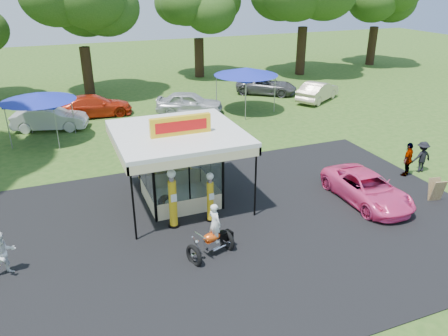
{
  "coord_description": "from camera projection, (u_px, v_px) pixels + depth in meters",
  "views": [
    {
      "loc": [
        -6.73,
        -12.29,
        9.47
      ],
      "look_at": [
        -0.25,
        4.0,
        1.75
      ],
      "focal_mm": 35.0,
      "sensor_mm": 36.0,
      "label": 1
    }
  ],
  "objects": [
    {
      "name": "bg_car_a",
      "position": [
        50.0,
        118.0,
        29.11
      ],
      "size": [
        5.06,
        2.84,
        1.58
      ],
      "primitive_type": "imported",
      "rotation": [
        0.0,
        0.0,
        1.31
      ],
      "color": "silver",
      "rests_on": "ground"
    },
    {
      "name": "spectator_west",
      "position": [
        4.0,
        254.0,
        14.77
      ],
      "size": [
        1.02,
        0.93,
        1.7
      ],
      "primitive_type": "imported",
      "rotation": [
        0.0,
        0.0,
        0.43
      ],
      "color": "white",
      "rests_on": "ground"
    },
    {
      "name": "gas_station_kiosk",
      "position": [
        179.0,
        165.0,
        19.4
      ],
      "size": [
        5.4,
        5.4,
        4.18
      ],
      "color": "white",
      "rests_on": "ground"
    },
    {
      "name": "pink_sedan",
      "position": [
        367.0,
        188.0,
        19.77
      ],
      "size": [
        2.24,
        4.78,
        1.32
      ],
      "primitive_type": "imported",
      "rotation": [
        0.0,
        0.0,
        -0.01
      ],
      "color": "#FF458D",
      "rests_on": "ground"
    },
    {
      "name": "kiosk_car",
      "position": [
        168.0,
        173.0,
        21.8
      ],
      "size": [
        2.82,
        1.13,
        0.96
      ],
      "primitive_type": "imported",
      "rotation": [
        0.0,
        0.0,
        1.57
      ],
      "color": "gold",
      "rests_on": "ground"
    },
    {
      "name": "oak_far_c",
      "position": [
        79.0,
        5.0,
        34.89
      ],
      "size": [
        9.86,
        9.86,
        11.62
      ],
      "color": "black",
      "rests_on": "ground"
    },
    {
      "name": "spectator_east_a",
      "position": [
        422.0,
        157.0,
        22.77
      ],
      "size": [
        1.12,
        0.69,
        1.67
      ],
      "primitive_type": "imported",
      "rotation": [
        0.0,
        0.0,
        3.08
      ],
      "color": "black",
      "rests_on": "ground"
    },
    {
      "name": "gas_pump_right",
      "position": [
        210.0,
        198.0,
        18.02
      ],
      "size": [
        0.41,
        0.41,
        2.22
      ],
      "color": "black",
      "rests_on": "ground"
    },
    {
      "name": "tent_west",
      "position": [
        38.0,
        97.0,
        26.33
      ],
      "size": [
        4.41,
        4.41,
        3.09
      ],
      "rotation": [
        0.0,
        0.0,
        -0.4
      ],
      "color": "gray",
      "rests_on": "ground"
    },
    {
      "name": "asphalt_apron",
      "position": [
        247.0,
        223.0,
        18.24
      ],
      "size": [
        20.0,
        14.0,
        0.04
      ],
      "primitive_type": "cube",
      "color": "black",
      "rests_on": "ground"
    },
    {
      "name": "motorcycle",
      "position": [
        213.0,
        235.0,
        15.87
      ],
      "size": [
        1.92,
        1.36,
        2.17
      ],
      "rotation": [
        0.0,
        0.0,
        0.33
      ],
      "color": "black",
      "rests_on": "ground"
    },
    {
      "name": "spare_tires",
      "position": [
        167.0,
        202.0,
        19.24
      ],
      "size": [
        0.8,
        0.49,
        0.69
      ],
      "rotation": [
        0.0,
        0.0,
        0.01
      ],
      "color": "black",
      "rests_on": "ground"
    },
    {
      "name": "tent_east",
      "position": [
        246.0,
        72.0,
        32.21
      ],
      "size": [
        4.76,
        4.76,
        3.33
      ],
      "rotation": [
        0.0,
        0.0,
        0.37
      ],
      "color": "gray",
      "rests_on": "ground"
    },
    {
      "name": "bg_car_b",
      "position": [
        95.0,
        106.0,
        31.97
      ],
      "size": [
        5.39,
        2.33,
        1.55
      ],
      "primitive_type": "imported",
      "rotation": [
        0.0,
        0.0,
        1.54
      ],
      "color": "red",
      "rests_on": "ground"
    },
    {
      "name": "spectator_east_b",
      "position": [
        408.0,
        160.0,
        22.23
      ],
      "size": [
        1.15,
        0.9,
        1.82
      ],
      "primitive_type": "imported",
      "rotation": [
        0.0,
        0.0,
        3.64
      ],
      "color": "gray",
      "rests_on": "ground"
    },
    {
      "name": "bg_car_d",
      "position": [
        266.0,
        86.0,
        38.06
      ],
      "size": [
        5.63,
        5.04,
        1.45
      ],
      "primitive_type": "imported",
      "rotation": [
        0.0,
        0.0,
        0.93
      ],
      "color": "#4F4F51",
      "rests_on": "ground"
    },
    {
      "name": "oak_far_d",
      "position": [
        198.0,
        7.0,
        42.26
      ],
      "size": [
        8.87,
        8.87,
        10.56
      ],
      "color": "black",
      "rests_on": "ground"
    },
    {
      "name": "a_frame_sign",
      "position": [
        436.0,
        190.0,
        19.87
      ],
      "size": [
        0.64,
        0.64,
        1.07
      ],
      "rotation": [
        0.0,
        0.0,
        -0.2
      ],
      "color": "#593819",
      "rests_on": "ground"
    },
    {
      "name": "gas_pump_left",
      "position": [
        173.0,
        200.0,
        17.51
      ],
      "size": [
        0.48,
        0.48,
        2.58
      ],
      "color": "black",
      "rests_on": "ground"
    },
    {
      "name": "ground",
      "position": [
        269.0,
        249.0,
        16.55
      ],
      "size": [
        120.0,
        120.0,
        0.0
      ],
      "primitive_type": "plane",
      "color": "#2B5119",
      "rests_on": "ground"
    },
    {
      "name": "bg_car_e",
      "position": [
        318.0,
        91.0,
        35.9
      ],
      "size": [
        4.98,
        4.03,
        1.59
      ],
      "primitive_type": "imported",
      "rotation": [
        0.0,
        0.0,
        2.14
      ],
      "color": "beige",
      "rests_on": "ground"
    },
    {
      "name": "bg_car_c",
      "position": [
        189.0,
        103.0,
        32.47
      ],
      "size": [
        5.3,
        3.8,
        1.67
      ],
      "primitive_type": "imported",
      "rotation": [
        0.0,
        0.0,
        1.15
      ],
      "color": "#B7B8BC",
      "rests_on": "ground"
    }
  ]
}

